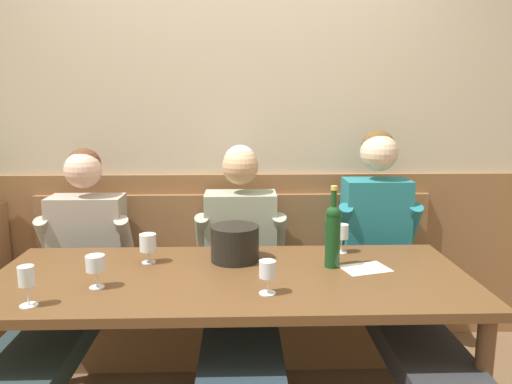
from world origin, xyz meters
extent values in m
cube|color=#C2B398|center=(0.00, 1.09, 1.40)|extent=(6.80, 0.08, 2.80)
cube|color=brown|center=(0.00, 1.04, 0.53)|extent=(6.80, 0.03, 1.06)
cube|color=brown|center=(0.00, 0.81, 0.22)|extent=(2.41, 0.42, 0.44)
cube|color=brown|center=(0.00, 0.81, 0.47)|extent=(2.36, 0.39, 0.05)
cube|color=brown|center=(0.00, 1.00, 0.71)|extent=(2.41, 0.04, 0.45)
cube|color=brown|center=(0.00, 0.13, 0.73)|extent=(2.11, 0.85, 0.04)
cylinder|color=#523D1F|center=(-0.98, 0.49, 0.35)|extent=(0.07, 0.07, 0.71)
cylinder|color=brown|center=(0.98, 0.49, 0.35)|extent=(0.07, 0.07, 0.71)
cube|color=#263737|center=(-0.83, 0.21, 0.43)|extent=(0.35, 1.11, 0.11)
cube|color=#9F988C|center=(-0.83, 0.81, 0.73)|extent=(0.41, 0.21, 0.48)
sphere|color=beige|center=(-0.83, 0.80, 1.13)|extent=(0.20, 0.20, 0.20)
sphere|color=brown|center=(-0.83, 0.83, 1.15)|extent=(0.19, 0.19, 0.19)
cylinder|color=#9F988C|center=(-1.05, 0.77, 0.75)|extent=(0.08, 0.20, 0.27)
cylinder|color=#9F988C|center=(-0.61, 0.77, 0.75)|extent=(0.08, 0.20, 0.27)
cube|color=#24343D|center=(0.04, 0.21, 0.43)|extent=(0.34, 1.11, 0.11)
cube|color=#929D88|center=(0.04, 0.81, 0.74)|extent=(0.41, 0.23, 0.50)
sphere|color=tan|center=(0.04, 0.80, 1.14)|extent=(0.20, 0.20, 0.20)
sphere|color=beige|center=(0.04, 0.83, 1.17)|extent=(0.19, 0.19, 0.19)
cylinder|color=#929D88|center=(-0.17, 0.76, 0.76)|extent=(0.08, 0.20, 0.27)
cylinder|color=#929D88|center=(0.26, 0.76, 0.76)|extent=(0.08, 0.20, 0.27)
cube|color=#2C2E31|center=(0.83, 0.21, 0.43)|extent=(0.31, 1.11, 0.11)
cube|color=#217079|center=(0.83, 0.81, 0.78)|extent=(0.37, 0.22, 0.57)
sphere|color=beige|center=(0.83, 0.80, 1.22)|extent=(0.21, 0.21, 0.21)
sphere|color=brown|center=(0.83, 0.83, 1.24)|extent=(0.19, 0.19, 0.19)
cylinder|color=#217079|center=(0.63, 0.77, 0.81)|extent=(0.08, 0.20, 0.27)
cylinder|color=#217079|center=(1.03, 0.77, 0.81)|extent=(0.08, 0.20, 0.27)
cylinder|color=black|center=(0.02, 0.33, 0.83)|extent=(0.23, 0.23, 0.17)
cylinder|color=#143E1A|center=(0.47, 0.23, 0.87)|extent=(0.07, 0.07, 0.24)
sphere|color=#143E1A|center=(0.47, 0.23, 1.00)|extent=(0.07, 0.07, 0.07)
cylinder|color=#143E1A|center=(0.47, 0.23, 1.06)|extent=(0.03, 0.03, 0.10)
cylinder|color=gold|center=(0.47, 0.23, 1.12)|extent=(0.03, 0.03, 0.02)
cylinder|color=silver|center=(0.15, -0.09, 0.75)|extent=(0.07, 0.07, 0.00)
cylinder|color=silver|center=(0.15, -0.09, 0.78)|extent=(0.01, 0.01, 0.07)
cylinder|color=silver|center=(0.15, -0.09, 0.85)|extent=(0.07, 0.07, 0.07)
cylinder|color=silver|center=(0.55, 0.43, 0.75)|extent=(0.06, 0.06, 0.00)
cylinder|color=silver|center=(0.55, 0.43, 0.79)|extent=(0.01, 0.01, 0.07)
cylinder|color=silver|center=(0.55, 0.43, 0.86)|extent=(0.06, 0.06, 0.07)
cylinder|color=silver|center=(-0.39, 0.31, 0.75)|extent=(0.07, 0.07, 0.00)
cylinder|color=silver|center=(-0.39, 0.31, 0.78)|extent=(0.01, 0.01, 0.06)
cylinder|color=silver|center=(-0.39, 0.31, 0.85)|extent=(0.08, 0.08, 0.08)
cylinder|color=#E1DD8C|center=(-0.39, 0.31, 0.82)|extent=(0.07, 0.07, 0.02)
cylinder|color=silver|center=(-0.55, 0.00, 0.75)|extent=(0.06, 0.06, 0.00)
cylinder|color=silver|center=(-0.55, 0.00, 0.79)|extent=(0.01, 0.01, 0.07)
cylinder|color=silver|center=(-0.55, 0.00, 0.85)|extent=(0.08, 0.08, 0.07)
cylinder|color=#EEDA7E|center=(-0.55, 0.00, 0.83)|extent=(0.07, 0.07, 0.02)
cylinder|color=silver|center=(-0.75, -0.18, 0.75)|extent=(0.07, 0.07, 0.00)
cylinder|color=silver|center=(-0.75, -0.18, 0.79)|extent=(0.01, 0.01, 0.08)
cylinder|color=silver|center=(-0.75, -0.18, 0.87)|extent=(0.06, 0.06, 0.08)
cube|color=white|center=(0.62, 0.19, 0.75)|extent=(0.24, 0.20, 0.00)
camera|label=1|loc=(0.05, -1.94, 1.52)|focal=34.45mm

